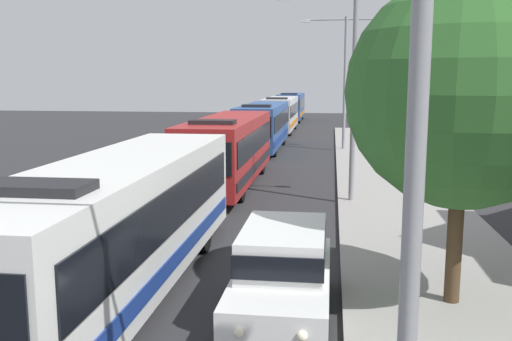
% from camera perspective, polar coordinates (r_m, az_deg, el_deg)
% --- Properties ---
extents(bus_lead, '(2.58, 11.93, 3.21)m').
position_cam_1_polar(bus_lead, '(13.00, -13.39, -4.92)').
color(bus_lead, silver).
rests_on(bus_lead, ground_plane).
extents(bus_second_in_line, '(2.58, 11.44, 3.21)m').
position_cam_1_polar(bus_second_in_line, '(25.68, -2.76, 2.26)').
color(bus_second_in_line, maroon).
rests_on(bus_second_in_line, ground_plane).
extents(bus_middle, '(2.58, 11.20, 3.21)m').
position_cam_1_polar(bus_middle, '(38.41, 0.71, 4.60)').
color(bus_middle, '#284C8C').
rests_on(bus_middle, ground_plane).
extents(bus_fourth_in_line, '(2.58, 11.02, 3.21)m').
position_cam_1_polar(bus_fourth_in_line, '(51.26, 2.46, 5.77)').
color(bus_fourth_in_line, silver).
rests_on(bus_fourth_in_line, ground_plane).
extents(bus_rear, '(2.58, 10.53, 3.21)m').
position_cam_1_polar(bus_rear, '(64.56, 3.54, 6.49)').
color(bus_rear, '#284C8C').
rests_on(bus_rear, ground_plane).
extents(white_suv, '(1.86, 4.70, 1.90)m').
position_cam_1_polar(white_suv, '(11.49, 2.73, -10.00)').
color(white_suv, white).
rests_on(white_suv, ground_plane).
extents(streetlamp_near, '(5.96, 0.28, 7.93)m').
position_cam_1_polar(streetlamp_near, '(5.59, 16.15, 11.09)').
color(streetlamp_near, gray).
rests_on(streetlamp_near, sidewalk).
extents(streetlamp_mid, '(5.90, 0.28, 7.92)m').
position_cam_1_polar(streetlamp_mid, '(21.85, 9.85, 9.68)').
color(streetlamp_mid, gray).
rests_on(streetlamp_mid, sidewalk).
extents(streetlamp_far, '(5.78, 0.28, 8.60)m').
position_cam_1_polar(streetlamp_far, '(38.16, 8.95, 10.01)').
color(streetlamp_far, gray).
rests_on(streetlamp_far, sidewalk).
extents(roadside_tree, '(4.70, 4.70, 6.74)m').
position_cam_1_polar(roadside_tree, '(12.17, 20.08, 7.35)').
color(roadside_tree, '#4C3823').
rests_on(roadside_tree, sidewalk).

